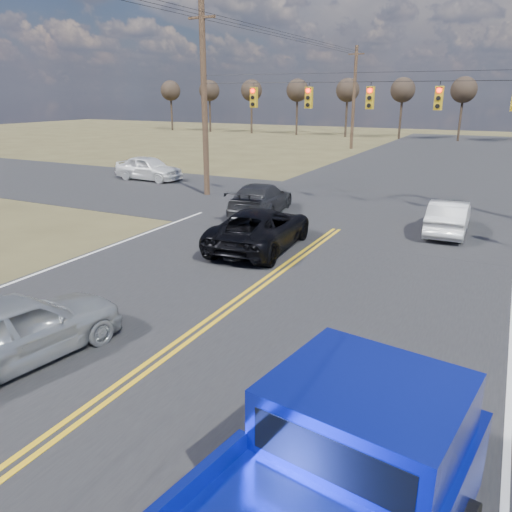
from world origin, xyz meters
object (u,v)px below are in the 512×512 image
at_px(silver_suv, 16,329).
at_px(black_suv, 261,228).
at_px(dgrey_car_queue, 261,199).
at_px(white_car_queue, 448,217).
at_px(cross_car_west, 149,168).

bearing_deg(silver_suv, black_suv, -85.91).
distance_m(black_suv, dgrey_car_queue, 5.52).
height_order(black_suv, white_car_queue, black_suv).
bearing_deg(silver_suv, cross_car_west, -48.75).
relative_size(dgrey_car_queue, cross_car_west, 1.08).
bearing_deg(dgrey_car_queue, black_suv, 107.71).
distance_m(silver_suv, black_suv, 9.81).
xyz_separation_m(black_suv, cross_car_west, (-13.41, 10.31, 0.04)).
height_order(dgrey_car_queue, cross_car_west, cross_car_west).
relative_size(black_suv, dgrey_car_queue, 1.07).
height_order(black_suv, dgrey_car_queue, black_suv).
xyz_separation_m(black_suv, dgrey_car_queue, (-2.46, 4.94, -0.02)).
distance_m(silver_suv, cross_car_west, 23.66).
relative_size(silver_suv, cross_car_west, 0.97).
height_order(silver_suv, black_suv, silver_suv).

